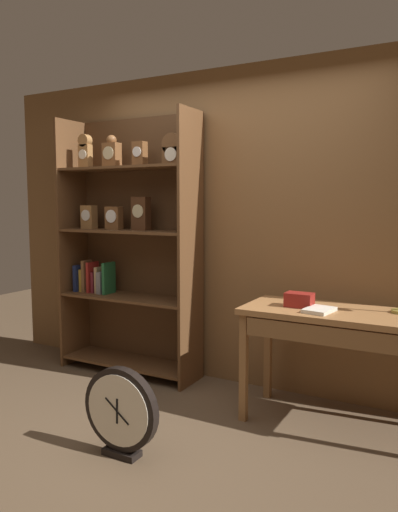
{
  "coord_description": "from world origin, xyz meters",
  "views": [
    {
      "loc": [
        1.68,
        -2.32,
        1.52
      ],
      "look_at": [
        -0.05,
        0.83,
        1.12
      ],
      "focal_mm": 34.63,
      "sensor_mm": 36.0,
      "label": 1
    }
  ],
  "objects_px": {
    "bookshelf": "(129,244)",
    "round_clock_large": "(121,411)",
    "workbench": "(332,326)",
    "toolbox_small": "(299,300)",
    "open_repair_manual": "(319,310)"
  },
  "relations": [
    {
      "from": "bookshelf",
      "to": "open_repair_manual",
      "type": "xyz_separation_m",
      "value": [
        1.8,
        -0.34,
        -0.34
      ]
    },
    {
      "from": "round_clock_large",
      "to": "toolbox_small",
      "type": "bearing_deg",
      "value": 53.33
    },
    {
      "from": "workbench",
      "to": "open_repair_manual",
      "type": "xyz_separation_m",
      "value": [
        -0.07,
        -0.08,
        0.12
      ]
    },
    {
      "from": "open_repair_manual",
      "to": "round_clock_large",
      "type": "bearing_deg",
      "value": -125.47
    },
    {
      "from": "workbench",
      "to": "toolbox_small",
      "type": "distance_m",
      "value": 0.28
    },
    {
      "from": "toolbox_small",
      "to": "round_clock_large",
      "type": "bearing_deg",
      "value": -126.67
    },
    {
      "from": "workbench",
      "to": "open_repair_manual",
      "type": "bearing_deg",
      "value": -131.39
    },
    {
      "from": "open_repair_manual",
      "to": "bookshelf",
      "type": "bearing_deg",
      "value": 178.63
    },
    {
      "from": "bookshelf",
      "to": "workbench",
      "type": "height_order",
      "value": "bookshelf"
    },
    {
      "from": "toolbox_small",
      "to": "open_repair_manual",
      "type": "distance_m",
      "value": 0.19
    },
    {
      "from": "bookshelf",
      "to": "open_repair_manual",
      "type": "bearing_deg",
      "value": -10.56
    },
    {
      "from": "workbench",
      "to": "open_repair_manual",
      "type": "distance_m",
      "value": 0.16
    },
    {
      "from": "bookshelf",
      "to": "round_clock_large",
      "type": "xyz_separation_m",
      "value": [
        0.88,
        -1.27,
        -0.87
      ]
    },
    {
      "from": "bookshelf",
      "to": "workbench",
      "type": "distance_m",
      "value": 1.94
    },
    {
      "from": "workbench",
      "to": "toolbox_small",
      "type": "xyz_separation_m",
      "value": [
        -0.23,
        0.01,
        0.16
      ]
    }
  ]
}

